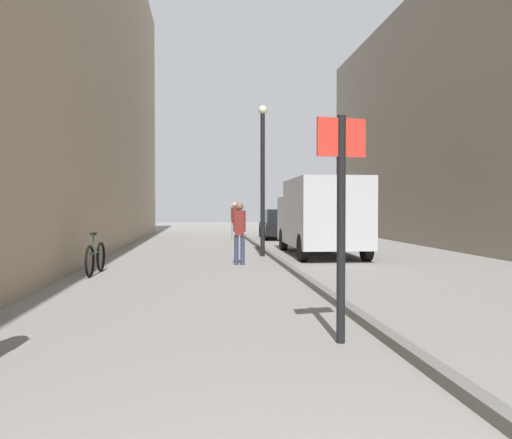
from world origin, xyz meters
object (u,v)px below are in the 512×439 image
at_px(pedestrian_main_foreground, 239,229).
at_px(parked_car, 280,224).
at_px(delivery_van, 321,215).
at_px(pedestrian_far_crossing, 235,219).
at_px(bicycle_leaning, 95,258).
at_px(street_sign_post, 341,208).
at_px(lamp_post, 263,170).

distance_m(pedestrian_main_foreground, parked_car, 11.86).
bearing_deg(delivery_van, pedestrian_far_crossing, 108.60).
bearing_deg(delivery_van, bicycle_leaning, -145.54).
height_order(delivery_van, parked_car, delivery_van).
relative_size(pedestrian_far_crossing, parked_car, 0.42).
relative_size(parked_car, bicycle_leaning, 2.40).
distance_m(pedestrian_far_crossing, parked_car, 2.87).
xyz_separation_m(street_sign_post, bicycle_leaning, (-4.05, 6.46, -1.16)).
height_order(delivery_van, bicycle_leaning, delivery_van).
bearing_deg(street_sign_post, parked_car, -107.49).
xyz_separation_m(pedestrian_main_foreground, bicycle_leaning, (-3.45, -1.60, -0.59)).
bearing_deg(street_sign_post, bicycle_leaning, -68.86).
relative_size(parked_car, lamp_post, 0.89).
bearing_deg(pedestrian_far_crossing, street_sign_post, -102.37).
xyz_separation_m(pedestrian_far_crossing, lamp_post, (0.43, -7.51, 1.69)).
height_order(pedestrian_far_crossing, street_sign_post, street_sign_post).
height_order(parked_car, bicycle_leaning, parked_car).
distance_m(parked_car, lamp_post, 9.54).
xyz_separation_m(pedestrian_main_foreground, pedestrian_far_crossing, (0.47, 9.90, 0.05)).
relative_size(delivery_van, lamp_post, 1.17).
height_order(parked_car, lamp_post, lamp_post).
xyz_separation_m(delivery_van, lamp_post, (-1.91, -0.17, 1.41)).
distance_m(lamp_post, bicycle_leaning, 6.36).
bearing_deg(lamp_post, parked_car, 78.07).
bearing_deg(lamp_post, delivery_van, 5.18).
distance_m(delivery_van, lamp_post, 2.39).
xyz_separation_m(street_sign_post, lamp_post, (0.30, 10.45, 1.18)).
height_order(delivery_van, street_sign_post, street_sign_post).
xyz_separation_m(delivery_van, parked_car, (0.01, 8.95, -0.60)).
bearing_deg(bicycle_leaning, pedestrian_far_crossing, 73.14).
distance_m(pedestrian_far_crossing, lamp_post, 7.71).
bearing_deg(street_sign_post, lamp_post, -102.65).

